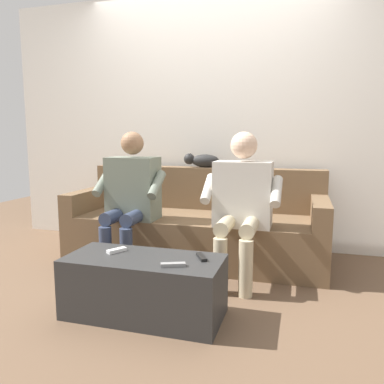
% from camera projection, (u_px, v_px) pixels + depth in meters
% --- Properties ---
extents(ground_plane, '(8.00, 8.00, 0.00)m').
position_uv_depth(ground_plane, '(171.00, 286.00, 2.81)').
color(ground_plane, brown).
extents(back_wall, '(4.41, 0.06, 2.52)m').
position_uv_depth(back_wall, '(211.00, 121.00, 3.81)').
color(back_wall, silver).
rests_on(back_wall, ground).
extents(couch, '(2.27, 0.87, 0.81)m').
position_uv_depth(couch, '(197.00, 227.00, 3.48)').
color(couch, brown).
rests_on(couch, ground).
extents(coffee_table, '(0.97, 0.44, 0.37)m').
position_uv_depth(coffee_table, '(144.00, 286.00, 2.33)').
color(coffee_table, '#2D2D2D').
rests_on(coffee_table, ground).
extents(person_left_seated, '(0.60, 0.59, 1.14)m').
position_uv_depth(person_left_seated, '(242.00, 198.00, 2.89)').
color(person_left_seated, beige).
rests_on(person_left_seated, ground).
extents(person_right_seated, '(0.57, 0.52, 1.15)m').
position_uv_depth(person_right_seated, '(131.00, 192.00, 3.17)').
color(person_right_seated, slate).
rests_on(person_right_seated, ground).
extents(cat_on_backrest, '(0.50, 0.12, 0.14)m').
position_uv_depth(cat_on_backrest, '(202.00, 160.00, 3.68)').
color(cat_on_backrest, black).
rests_on(cat_on_backrest, couch).
extents(remote_gray, '(0.14, 0.09, 0.02)m').
position_uv_depth(remote_gray, '(173.00, 265.00, 2.14)').
color(remote_gray, gray).
rests_on(remote_gray, coffee_table).
extents(remote_white, '(0.10, 0.13, 0.02)m').
position_uv_depth(remote_white, '(117.00, 250.00, 2.40)').
color(remote_white, white).
rests_on(remote_white, coffee_table).
extents(remote_black, '(0.10, 0.14, 0.02)m').
position_uv_depth(remote_black, '(201.00, 257.00, 2.28)').
color(remote_black, black).
rests_on(remote_black, coffee_table).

